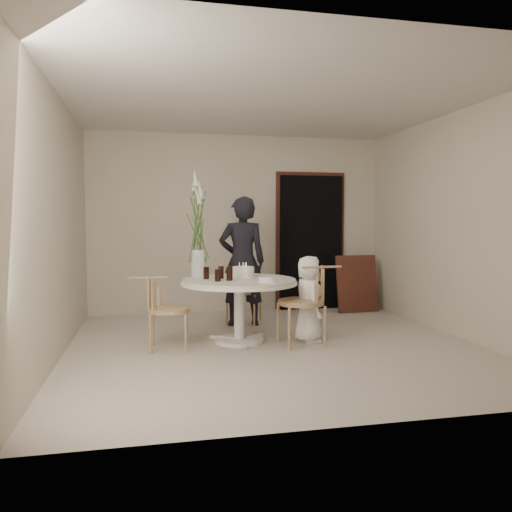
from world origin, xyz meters
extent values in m
plane|color=beige|center=(0.00, 0.00, 0.00)|extent=(4.50, 4.50, 0.00)
plane|color=silver|center=(0.00, 0.00, 2.70)|extent=(4.50, 4.50, 0.00)
plane|color=beige|center=(0.00, 2.25, 1.35)|extent=(4.50, 0.00, 4.50)
plane|color=beige|center=(0.00, -2.25, 1.35)|extent=(4.50, 0.00, 4.50)
plane|color=beige|center=(-2.25, 0.00, 1.35)|extent=(0.00, 4.50, 4.50)
plane|color=beige|center=(2.25, 0.00, 1.35)|extent=(0.00, 4.50, 4.50)
cube|color=black|center=(1.15, 2.19, 1.05)|extent=(1.00, 0.10, 2.10)
cube|color=brown|center=(1.15, 2.23, 1.11)|extent=(1.12, 0.03, 2.22)
cylinder|color=white|center=(-0.35, 0.25, 0.02)|extent=(0.56, 0.56, 0.04)
cylinder|color=white|center=(-0.35, 0.25, 0.34)|extent=(0.12, 0.12, 0.65)
cylinder|color=white|center=(-0.35, 0.25, 0.68)|extent=(1.33, 1.33, 0.03)
cylinder|color=white|center=(-0.35, 0.25, 0.71)|extent=(1.30, 1.30, 0.04)
cube|color=brown|center=(1.76, 1.77, 0.43)|extent=(0.66, 0.22, 0.87)
cylinder|color=tan|center=(-0.35, 1.20, 0.21)|extent=(0.03, 0.03, 0.42)
cylinder|color=tan|center=(-0.01, 1.04, 0.21)|extent=(0.03, 0.03, 0.42)
cylinder|color=tan|center=(-0.19, 1.54, 0.21)|extent=(0.03, 0.03, 0.42)
cylinder|color=tan|center=(0.15, 1.38, 0.21)|extent=(0.03, 0.03, 0.42)
cylinder|color=tan|center=(-0.10, 1.29, 0.44)|extent=(0.47, 0.47, 0.05)
cylinder|color=tan|center=(0.09, 0.17, 0.23)|extent=(0.03, 0.03, 0.46)
cylinder|color=tan|center=(0.11, -0.24, 0.23)|extent=(0.03, 0.03, 0.46)
cylinder|color=tan|center=(0.50, 0.19, 0.23)|extent=(0.03, 0.03, 0.46)
cylinder|color=tan|center=(0.52, -0.22, 0.23)|extent=(0.03, 0.03, 0.46)
cylinder|color=tan|center=(0.31, -0.02, 0.48)|extent=(0.51, 0.51, 0.05)
cylinder|color=tan|center=(-0.99, -0.10, 0.21)|extent=(0.03, 0.03, 0.41)
cylinder|color=tan|center=(-0.95, 0.26, 0.21)|extent=(0.03, 0.03, 0.41)
cylinder|color=tan|center=(-1.35, -0.07, 0.21)|extent=(0.03, 0.03, 0.41)
cylinder|color=tan|center=(-1.32, 0.30, 0.21)|extent=(0.03, 0.03, 0.41)
cylinder|color=tan|center=(-1.15, 0.10, 0.43)|extent=(0.46, 0.46, 0.05)
imported|color=black|center=(-0.14, 1.17, 0.86)|extent=(0.65, 0.45, 1.71)
imported|color=white|center=(0.43, 0.08, 0.50)|extent=(0.32, 0.49, 0.99)
cylinder|color=white|center=(-0.27, 0.42, 0.79)|extent=(0.26, 0.26, 0.12)
cylinder|color=#FFE2A1|center=(-0.27, 0.42, 0.88)|extent=(0.01, 0.01, 0.05)
cylinder|color=#FFE2A1|center=(-0.23, 0.45, 0.88)|extent=(0.01, 0.01, 0.05)
cylinder|color=#FFE2A1|center=(-0.31, 0.44, 0.88)|extent=(0.01, 0.01, 0.05)
cylinder|color=#FFE2A1|center=(-0.25, 0.37, 0.88)|extent=(0.01, 0.01, 0.05)
cylinder|color=black|center=(-0.62, 0.07, 0.80)|extent=(0.07, 0.07, 0.14)
cylinder|color=black|center=(-0.48, 0.12, 0.81)|extent=(0.09, 0.09, 0.15)
cylinder|color=black|center=(-0.72, 0.32, 0.80)|extent=(0.07, 0.07, 0.14)
cylinder|color=black|center=(-0.55, 0.35, 0.80)|extent=(0.08, 0.08, 0.14)
cylinder|color=white|center=(-0.09, -0.06, 0.76)|extent=(0.23, 0.23, 0.05)
cylinder|color=silver|center=(-0.78, 0.59, 0.89)|extent=(0.17, 0.17, 0.32)
cylinder|color=#42672C|center=(-0.75, 0.60, 1.29)|extent=(0.01, 0.01, 0.80)
cone|color=beige|center=(-0.75, 0.60, 1.69)|extent=(0.08, 0.08, 0.21)
cylinder|color=#42672C|center=(-0.78, 0.62, 1.33)|extent=(0.01, 0.01, 0.87)
cone|color=beige|center=(-0.78, 0.62, 1.76)|extent=(0.08, 0.08, 0.21)
cylinder|color=#42672C|center=(-0.81, 0.61, 1.36)|extent=(0.01, 0.01, 0.94)
cone|color=beige|center=(-0.81, 0.61, 1.83)|extent=(0.08, 0.08, 0.21)
cylinder|color=#42672C|center=(-0.81, 0.58, 1.39)|extent=(0.01, 0.01, 1.01)
cone|color=beige|center=(-0.81, 0.58, 1.90)|extent=(0.08, 0.08, 0.21)
cylinder|color=#42672C|center=(-0.79, 0.56, 1.29)|extent=(0.01, 0.01, 0.80)
cone|color=beige|center=(-0.79, 0.56, 1.69)|extent=(0.08, 0.08, 0.21)
cylinder|color=#42672C|center=(-0.76, 0.57, 1.33)|extent=(0.01, 0.01, 0.87)
cone|color=beige|center=(-0.76, 0.57, 1.76)|extent=(0.08, 0.08, 0.21)
camera|label=1|loc=(-1.35, -5.33, 1.39)|focal=35.00mm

